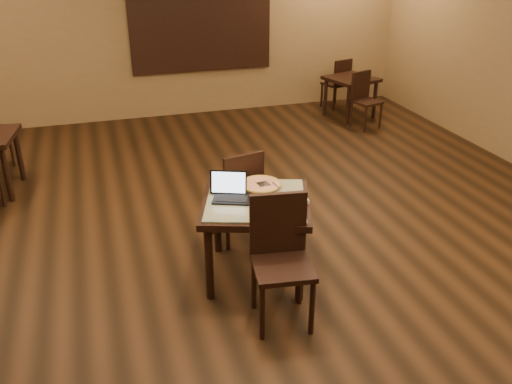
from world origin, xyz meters
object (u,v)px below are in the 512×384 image
object	(u,v)px
chair_main_far	(239,192)
other_table_a_chair_far	(339,81)
other_table_a_chair_near	(364,96)
laptop	(230,191)
pizza_pan	(261,186)
tiled_table	(256,210)
chair_main_near	(280,252)
other_table_a	(351,84)

from	to	relation	value
chair_main_far	other_table_a_chair_far	size ratio (longest dim) A/B	1.11
chair_main_far	other_table_a_chair_near	bearing A→B (deg)	-147.53
laptop	pizza_pan	distance (m)	0.35
laptop	pizza_pan	bearing A→B (deg)	45.13
chair_main_far	other_table_a_chair_far	distance (m)	4.88
laptop	pizza_pan	world-z (taller)	laptop
other_table_a_chair_far	other_table_a_chair_near	bearing A→B (deg)	71.24
tiled_table	other_table_a_chair_far	distance (m)	5.40
tiled_table	other_table_a_chair_far	size ratio (longest dim) A/B	1.33
other_table_a_chair_far	chair_main_far	bearing A→B (deg)	37.06
chair_main_far	pizza_pan	size ratio (longest dim) A/B	2.88
chair_main_far	other_table_a_chair_far	bearing A→B (deg)	-139.36
tiled_table	pizza_pan	bearing A→B (deg)	82.17
chair_main_near	chair_main_far	bearing A→B (deg)	97.42
other_table_a_chair_near	pizza_pan	bearing A→B (deg)	-146.60
other_table_a	other_table_a_chair_far	distance (m)	0.52
chair_main_far	other_table_a_chair_near	world-z (taller)	chair_main_far
chair_main_near	tiled_table	bearing A→B (deg)	98.88
chair_main_near	other_table_a_chair_far	size ratio (longest dim) A/B	1.19
tiled_table	other_table_a_chair_near	world-z (taller)	other_table_a_chair_near
other_table_a_chair_near	other_table_a	bearing A→B (deg)	71.24
chair_main_near	other_table_a_chair_near	world-z (taller)	chair_main_near
tiled_table	laptop	distance (m)	0.28
chair_main_near	laptop	distance (m)	0.78
chair_main_far	other_table_a	xyz separation A→B (m)	(2.89, 3.40, 0.01)
other_table_a	chair_main_far	bearing A→B (deg)	-146.66
tiled_table	chair_main_far	distance (m)	0.63
pizza_pan	chair_main_far	bearing A→B (deg)	105.03
tiled_table	chair_main_near	distance (m)	0.61
pizza_pan	laptop	bearing A→B (deg)	-156.55
chair_main_near	laptop	bearing A→B (deg)	114.37
other_table_a_chair_far	chair_main_near	bearing A→B (deg)	44.11
tiled_table	other_table_a	xyz separation A→B (m)	(2.91, 4.02, -0.10)
other_table_a_chair_near	chair_main_near	bearing A→B (deg)	-141.26
pizza_pan	other_table_a	size ratio (longest dim) A/B	0.38
chair_main_far	pizza_pan	xyz separation A→B (m)	(0.10, -0.38, 0.22)
pizza_pan	other_table_a_chair_far	distance (m)	5.14
chair_main_far	chair_main_near	bearing A→B (deg)	76.93
chair_main_far	laptop	distance (m)	0.62
pizza_pan	other_table_a_chair_near	size ratio (longest dim) A/B	0.39
tiled_table	chair_main_far	xyz separation A→B (m)	(0.02, 0.62, -0.11)
laptop	other_table_a_chair_near	bearing A→B (deg)	69.49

